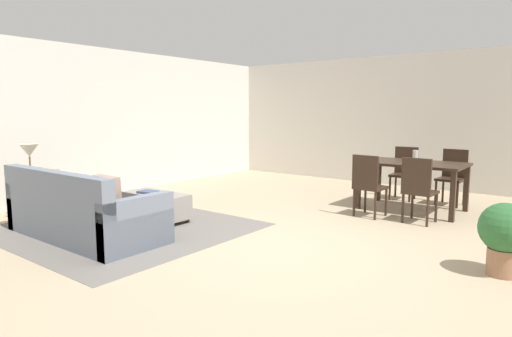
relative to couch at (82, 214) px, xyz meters
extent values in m
plane|color=tan|center=(2.14, 1.22, -0.29)|extent=(10.80, 10.80, 0.00)
cube|color=silver|center=(2.14, 6.22, 1.06)|extent=(9.00, 0.12, 2.70)
cube|color=silver|center=(-2.36, 1.72, 1.06)|extent=(0.12, 11.00, 2.70)
cube|color=slate|center=(0.03, 0.58, -0.29)|extent=(3.00, 2.80, 0.01)
cube|color=slate|center=(0.00, 0.05, -0.08)|extent=(2.19, 0.93, 0.42)
cube|color=slate|center=(0.00, -0.33, 0.35)|extent=(2.19, 0.16, 0.44)
cube|color=slate|center=(-1.02, 0.05, 0.02)|extent=(0.14, 0.93, 0.62)
cube|color=slate|center=(1.02, 0.05, 0.02)|extent=(0.14, 0.93, 0.62)
cube|color=tan|center=(-0.64, -0.05, 0.33)|extent=(0.40, 0.13, 0.40)
cube|color=beige|center=(-0.21, -0.08, 0.30)|extent=(0.35, 0.12, 0.35)
cube|color=gray|center=(0.21, -0.08, 0.30)|extent=(0.35, 0.13, 0.34)
cube|color=gray|center=(0.64, -0.05, 0.33)|extent=(0.41, 0.13, 0.41)
cube|color=gray|center=(0.07, 1.10, -0.06)|extent=(0.99, 0.46, 0.34)
cylinder|color=#332319|center=(-0.38, 1.28, -0.26)|extent=(0.05, 0.05, 0.06)
cylinder|color=#332319|center=(0.52, 1.28, -0.26)|extent=(0.05, 0.05, 0.06)
cylinder|color=#332319|center=(-0.38, 0.92, -0.26)|extent=(0.05, 0.05, 0.06)
cylinder|color=#332319|center=(0.52, 0.92, -0.26)|extent=(0.05, 0.05, 0.06)
cube|color=brown|center=(-1.39, 0.06, 0.25)|extent=(0.40, 0.40, 0.03)
cylinder|color=brown|center=(-1.56, 0.23, -0.03)|extent=(0.04, 0.04, 0.53)
cylinder|color=brown|center=(-1.22, 0.23, -0.03)|extent=(0.04, 0.04, 0.53)
cylinder|color=brown|center=(-1.56, -0.11, -0.03)|extent=(0.04, 0.04, 0.53)
cylinder|color=brown|center=(-1.22, -0.11, -0.03)|extent=(0.04, 0.04, 0.53)
cylinder|color=brown|center=(-1.39, 0.06, 0.28)|extent=(0.16, 0.16, 0.02)
cylinder|color=brown|center=(-1.39, 0.06, 0.45)|extent=(0.02, 0.02, 0.32)
cone|color=beige|center=(-1.39, 0.06, 0.70)|extent=(0.26, 0.26, 0.18)
cube|color=#332319|center=(2.71, 4.00, 0.45)|extent=(1.54, 0.95, 0.04)
cube|color=#332319|center=(2.00, 4.41, 0.07)|extent=(0.07, 0.07, 0.72)
cube|color=#332319|center=(3.41, 4.41, 0.07)|extent=(0.07, 0.07, 0.72)
cube|color=#332319|center=(2.00, 3.58, 0.07)|extent=(0.07, 0.07, 0.72)
cube|color=#332319|center=(3.41, 3.58, 0.07)|extent=(0.07, 0.07, 0.72)
cube|color=#332319|center=(2.36, 3.22, 0.14)|extent=(0.43, 0.43, 0.04)
cube|color=#332319|center=(2.34, 3.04, 0.39)|extent=(0.40, 0.07, 0.47)
cylinder|color=#332319|center=(2.20, 3.40, -0.09)|extent=(0.04, 0.04, 0.41)
cylinder|color=#332319|center=(2.54, 3.38, -0.09)|extent=(0.04, 0.04, 0.41)
cylinder|color=#332319|center=(2.17, 3.06, -0.09)|extent=(0.04, 0.04, 0.41)
cylinder|color=#332319|center=(2.51, 3.04, -0.09)|extent=(0.04, 0.04, 0.41)
cube|color=#332319|center=(3.06, 3.28, 0.14)|extent=(0.42, 0.42, 0.04)
cube|color=#332319|center=(3.05, 3.10, 0.39)|extent=(0.40, 0.06, 0.47)
cylinder|color=#332319|center=(2.90, 3.46, -0.09)|extent=(0.04, 0.04, 0.41)
cylinder|color=#332319|center=(3.24, 3.44, -0.09)|extent=(0.04, 0.04, 0.41)
cylinder|color=#332319|center=(2.88, 3.12, -0.09)|extent=(0.04, 0.04, 0.41)
cylinder|color=#332319|center=(3.22, 3.10, -0.09)|extent=(0.04, 0.04, 0.41)
cube|color=#332319|center=(2.31, 4.75, 0.14)|extent=(0.43, 0.43, 0.04)
cube|color=#332319|center=(2.29, 4.93, 0.39)|extent=(0.40, 0.07, 0.47)
cylinder|color=#332319|center=(2.49, 4.59, -0.09)|extent=(0.04, 0.04, 0.41)
cylinder|color=#332319|center=(2.15, 4.57, -0.09)|extent=(0.04, 0.04, 0.41)
cylinder|color=#332319|center=(2.46, 4.93, -0.09)|extent=(0.04, 0.04, 0.41)
cylinder|color=#332319|center=(2.12, 4.90, -0.09)|extent=(0.04, 0.04, 0.41)
cube|color=#332319|center=(3.10, 4.75, 0.14)|extent=(0.43, 0.43, 0.04)
cube|color=#332319|center=(3.11, 4.93, 0.39)|extent=(0.40, 0.07, 0.47)
cylinder|color=#332319|center=(3.25, 4.57, -0.09)|extent=(0.04, 0.04, 0.41)
cylinder|color=#332319|center=(2.91, 4.59, -0.09)|extent=(0.04, 0.04, 0.41)
cylinder|color=#332319|center=(3.28, 4.91, -0.09)|extent=(0.04, 0.04, 0.41)
cylinder|color=#332319|center=(2.94, 4.93, -0.09)|extent=(0.04, 0.04, 0.41)
cylinder|color=silver|center=(2.74, 4.02, 0.56)|extent=(0.08, 0.08, 0.19)
cube|color=#3F4C72|center=(-0.02, 1.03, 0.12)|extent=(0.29, 0.25, 0.03)
cylinder|color=#996B4C|center=(4.32, 1.73, -0.16)|extent=(0.28, 0.28, 0.26)
sphere|color=#2D6633|center=(4.32, 1.73, 0.17)|extent=(0.47, 0.47, 0.47)
camera|label=1|loc=(4.91, -2.85, 1.24)|focal=30.72mm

